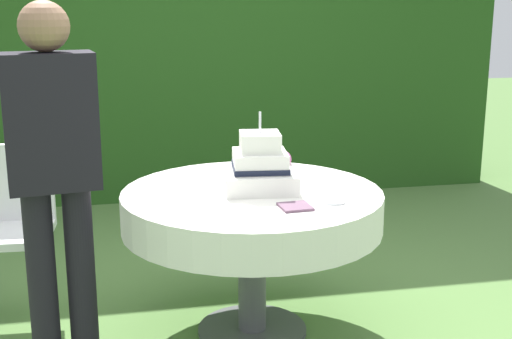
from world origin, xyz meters
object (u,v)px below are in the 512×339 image
at_px(napkin_stack, 295,207).
at_px(garden_chair, 12,216).
at_px(cake_table, 252,212).
at_px(wedding_cake, 261,168).
at_px(serving_plate_far, 230,173).
at_px(standing_person, 54,169).
at_px(serving_plate_near, 334,201).

bearing_deg(napkin_stack, garden_chair, 150.41).
xyz_separation_m(cake_table, wedding_cake, (0.05, 0.03, 0.21)).
height_order(serving_plate_far, standing_person, standing_person).
relative_size(serving_plate_far, napkin_stack, 0.81).
bearing_deg(serving_plate_far, wedding_cake, -72.26).
xyz_separation_m(wedding_cake, napkin_stack, (0.08, -0.33, -0.10)).
xyz_separation_m(serving_plate_near, serving_plate_far, (-0.37, 0.60, 0.00)).
bearing_deg(cake_table, wedding_cake, 31.40).
bearing_deg(napkin_stack, serving_plate_near, 13.80).
relative_size(wedding_cake, serving_plate_near, 3.64).
relative_size(wedding_cake, serving_plate_far, 3.46).
xyz_separation_m(wedding_cake, standing_person, (-0.92, -0.27, 0.10)).
bearing_deg(serving_plate_near, garden_chair, 155.16).
distance_m(serving_plate_near, garden_chair, 1.63).
relative_size(wedding_cake, standing_person, 0.23).
bearing_deg(serving_plate_far, napkin_stack, -74.27).
xyz_separation_m(napkin_stack, standing_person, (-1.00, 0.06, 0.20)).
bearing_deg(garden_chair, cake_table, -20.14).
relative_size(cake_table, serving_plate_near, 12.06).
bearing_deg(serving_plate_far, cake_table, -81.44).
bearing_deg(cake_table, garden_chair, 159.86).
bearing_deg(napkin_stack, standing_person, 176.35).
bearing_deg(serving_plate_near, serving_plate_far, 121.89).
distance_m(cake_table, garden_chair, 1.23).
bearing_deg(serving_plate_near, wedding_cake, 133.40).
relative_size(cake_table, napkin_stack, 9.34).
height_order(serving_plate_near, serving_plate_far, same).
xyz_separation_m(cake_table, standing_person, (-0.87, -0.24, 0.31)).
height_order(napkin_stack, garden_chair, garden_chair).
bearing_deg(wedding_cake, standing_person, -163.55).
distance_m(serving_plate_far, garden_chair, 1.12).
bearing_deg(garden_chair, serving_plate_far, -4.38).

